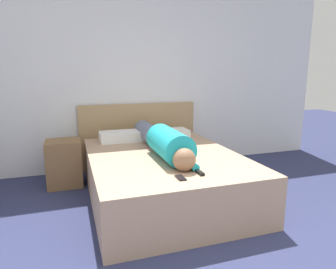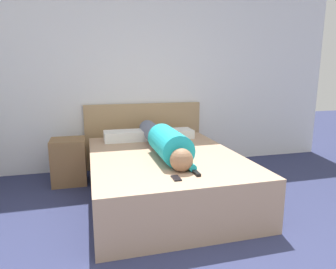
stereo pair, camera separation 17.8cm
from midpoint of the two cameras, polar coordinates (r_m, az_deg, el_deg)
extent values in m
cube|color=white|center=(4.42, -5.58, 10.63)|extent=(5.79, 0.06, 2.60)
cube|color=tan|center=(3.36, -2.38, -7.89)|extent=(1.58, 2.08, 0.50)
cube|color=tan|center=(4.42, -6.68, -0.23)|extent=(1.70, 0.04, 0.94)
cube|color=brown|center=(3.95, -20.40, -5.14)|extent=(0.41, 0.38, 0.57)
sphere|color=#936B4C|center=(2.70, 1.22, -4.84)|extent=(0.21, 0.21, 0.21)
cylinder|color=#1EADB7|center=(3.07, -1.36, -1.84)|extent=(0.31, 0.70, 0.31)
cylinder|color=slate|center=(3.80, -4.74, 0.10)|extent=(0.23, 0.83, 0.23)
cylinder|color=#1EADB7|center=(2.80, 2.69, -5.78)|extent=(0.07, 0.22, 0.07)
cube|color=white|center=(3.95, -10.07, -0.35)|extent=(0.56, 0.30, 0.13)
cube|color=white|center=(4.09, -1.17, 0.15)|extent=(0.53, 0.30, 0.11)
cube|color=black|center=(2.67, 4.06, -7.20)|extent=(0.04, 0.15, 0.02)
cube|color=black|center=(2.55, 0.38, -8.28)|extent=(0.06, 0.13, 0.01)
camera|label=1|loc=(0.09, -91.65, -0.34)|focal=32.00mm
camera|label=2|loc=(0.09, 88.35, 0.34)|focal=32.00mm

